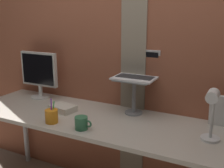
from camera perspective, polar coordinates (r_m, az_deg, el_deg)
The scene contains 9 objects.
brick_wall_back at distance 2.27m, azimuth 4.00°, elevation 6.66°, with size 3.69×0.16×2.47m.
desk at distance 2.09m, azimuth -1.25°, elevation -9.11°, with size 2.32×0.66×0.78m.
monitor at distance 2.61m, azimuth -14.91°, elevation 2.49°, with size 0.38×0.18×0.42m.
laptop_stand at distance 2.13m, azimuth 4.60°, elevation -1.38°, with size 0.28×0.22×0.28m.
laptop at distance 2.15m, azimuth 5.36°, elevation 2.93°, with size 0.32×0.28×0.21m.
desk_lamp at distance 1.74m, azimuth 20.07°, elevation -5.11°, with size 0.12×0.20×0.35m.
pen_cup at distance 2.04m, azimuth -12.45°, elevation -6.52°, with size 0.09×0.09×0.18m.
coffee_mug at distance 1.90m, azimuth -6.35°, elevation -8.06°, with size 0.13×0.09×0.09m.
paper_clutter_stack at distance 2.26m, azimuth -10.17°, elevation -4.95°, with size 0.20×0.14×0.05m, color silver.
Camera 1 is at (0.87, -1.67, 1.56)m, focal length 44.00 mm.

